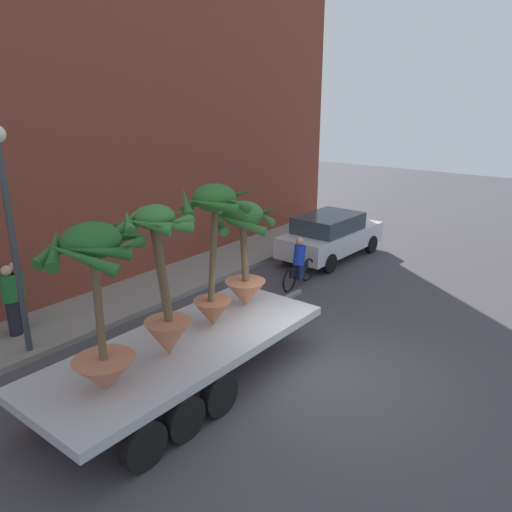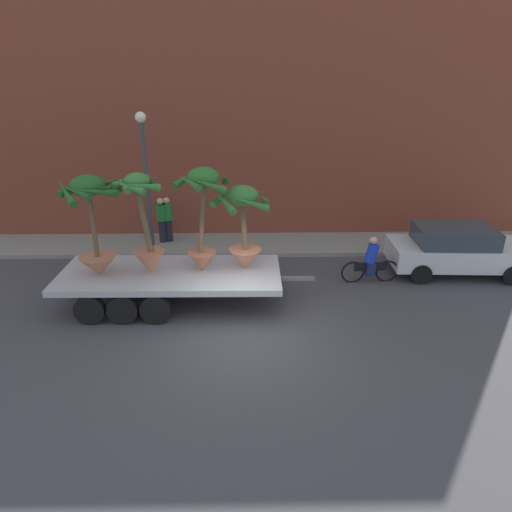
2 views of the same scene
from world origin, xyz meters
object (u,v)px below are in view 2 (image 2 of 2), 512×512
potted_palm_middle (93,223)px  pedestrian_far_left (162,219)px  parked_car (457,249)px  potted_palm_front (243,225)px  pedestrian_near_gate (168,219)px  potted_palm_rear (144,226)px  cyclist (371,262)px  street_lamp (145,166)px  potted_palm_extra (203,211)px  flatbed_trailer (162,278)px

potted_palm_middle → pedestrian_far_left: bearing=79.9°
parked_car → pedestrian_far_left: 10.36m
potted_palm_front → pedestrian_near_gate: size_ratio=1.41×
potted_palm_rear → parked_car: (9.54, 2.03, -1.54)m
potted_palm_front → cyclist: 4.41m
parked_car → street_lamp: 10.63m
potted_palm_middle → potted_palm_extra: (2.88, 0.24, 0.23)m
flatbed_trailer → parked_car: bearing=11.6°
flatbed_trailer → potted_palm_front: potted_palm_front is taller
potted_palm_rear → pedestrian_far_left: potted_palm_rear is taller
street_lamp → pedestrian_near_gate: bearing=68.2°
potted_palm_front → pedestrian_near_gate: potted_palm_front is taller
cyclist → pedestrian_near_gate: bearing=153.6°
potted_palm_rear → pedestrian_far_left: bearing=95.7°
potted_palm_front → potted_palm_extra: size_ratio=0.82×
potted_palm_rear → parked_car: 9.87m
pedestrian_far_left → cyclist: bearing=-25.1°
potted_palm_front → street_lamp: (-3.31, 3.44, 0.94)m
potted_palm_middle → pedestrian_near_gate: 5.15m
potted_palm_front → flatbed_trailer: bearing=-176.1°
potted_palm_front → cyclist: (3.95, 1.10, -1.63)m
potted_palm_rear → pedestrian_near_gate: potted_palm_rear is taller
potted_palm_rear → potted_palm_middle: 1.33m
potted_palm_rear → pedestrian_far_left: (-0.47, 4.71, -1.32)m
potted_palm_middle → street_lamp: (0.65, 3.78, 0.73)m
cyclist → pedestrian_far_left: size_ratio=1.08×
potted_palm_extra → pedestrian_near_gate: potted_palm_extra is taller
street_lamp → potted_palm_front: bearing=-46.1°
pedestrian_near_gate → street_lamp: (-0.42, -1.05, 2.19)m
potted_palm_front → pedestrian_far_left: size_ratio=1.41×
parked_car → potted_palm_middle: bearing=-169.2°
flatbed_trailer → street_lamp: bearing=105.4°
flatbed_trailer → parked_car: 9.41m
parked_car → potted_palm_rear: bearing=-168.0°
potted_palm_extra → pedestrian_near_gate: 5.21m
pedestrian_near_gate → potted_palm_rear: bearing=-86.9°
potted_palm_extra → pedestrian_near_gate: (-1.82, 4.59, -1.69)m
pedestrian_far_left → potted_palm_front: bearing=-54.8°
pedestrian_near_gate → street_lamp: 2.46m
potted_palm_rear → street_lamp: 3.90m
potted_palm_middle → cyclist: potted_palm_middle is taller
potted_palm_extra → cyclist: bearing=13.4°
potted_palm_rear → potted_palm_middle: bearing=-178.3°
parked_car → pedestrian_near_gate: bearing=164.3°
potted_palm_front → street_lamp: 4.86m
cyclist → pedestrian_far_left: 7.80m
potted_palm_front → cyclist: size_ratio=1.31×
flatbed_trailer → cyclist: cyclist is taller
pedestrian_far_left → street_lamp: (-0.20, -0.97, 2.19)m
potted_palm_middle → pedestrian_near_gate: (1.06, 4.83, -1.45)m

